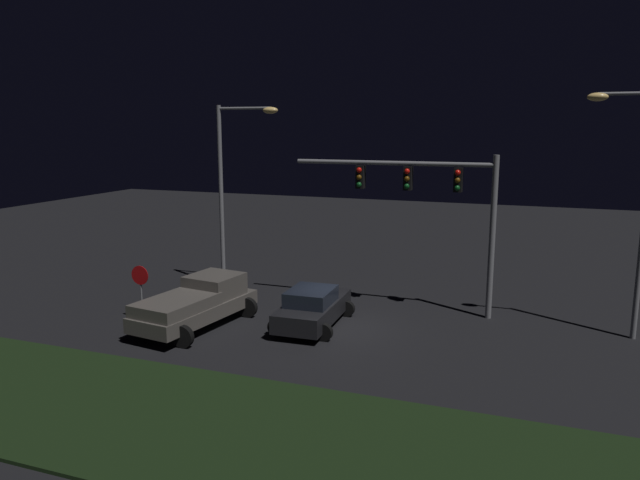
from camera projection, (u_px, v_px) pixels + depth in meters
name	position (u px, v px, depth m)	size (l,w,h in m)	color
ground_plane	(333.00, 327.00, 23.19)	(80.00, 80.00, 0.00)	black
grass_median	(223.00, 429.00, 15.30)	(25.20, 6.11, 0.10)	black
pickup_truck	(198.00, 301.00, 23.18)	(3.38, 5.63, 1.80)	#514C47
car_sedan	(313.00, 307.00, 23.20)	(2.58, 4.46, 1.51)	black
traffic_signal_gantry	(431.00, 194.00, 24.22)	(8.32, 0.56, 6.50)	slate
street_lamp_left	(232.00, 175.00, 27.77)	(3.04, 0.44, 8.51)	slate
street_lamp_right	(634.00, 188.00, 21.09)	(2.27, 0.44, 8.83)	slate
stop_sign	(140.00, 282.00, 23.68)	(0.76, 0.08, 2.23)	slate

